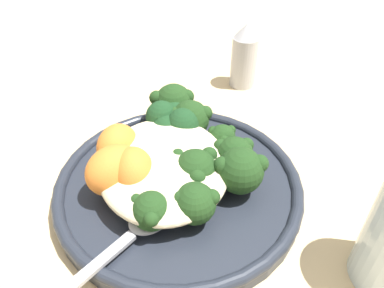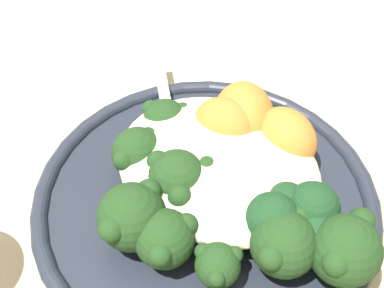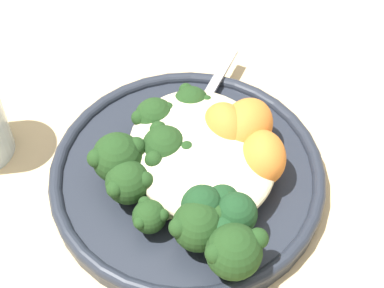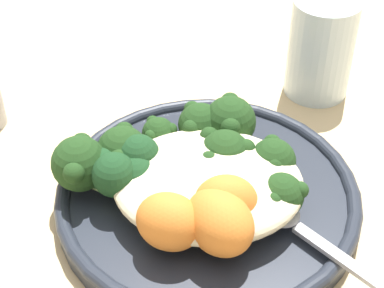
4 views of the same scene
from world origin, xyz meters
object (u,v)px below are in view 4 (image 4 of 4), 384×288
broccoli_stalk_6 (130,155)px  kale_tuft (127,167)px  broccoli_stalk_3 (225,134)px  broccoli_stalk_4 (200,136)px  plate (211,198)px  broccoli_stalk_0 (253,198)px  spoon (288,216)px  sweet_potato_chunk_1 (224,222)px  sweet_potato_chunk_0 (190,199)px  quinoa_mound (211,183)px  sweet_potato_chunk_2 (174,222)px  sweet_potato_chunk_3 (230,204)px  broccoli_stalk_5 (165,152)px  broccoli_stalk_1 (256,170)px  broccoli_stalk_7 (92,169)px  broccoli_stalk_2 (224,160)px  water_glass (324,48)px

broccoli_stalk_6 → kale_tuft: (0.00, 0.01, 0.00)m
broccoli_stalk_3 → broccoli_stalk_4: size_ratio=1.12×
plate → kale_tuft: bearing=-0.9°
broccoli_stalk_0 → spoon: broccoli_stalk_0 is taller
broccoli_stalk_0 → sweet_potato_chunk_1: 0.04m
sweet_potato_chunk_0 → quinoa_mound: bearing=-134.7°
sweet_potato_chunk_2 → sweet_potato_chunk_3: bearing=-156.0°
broccoli_stalk_3 → sweet_potato_chunk_0: broccoli_stalk_3 is taller
broccoli_stalk_3 → broccoli_stalk_5: broccoli_stalk_3 is taller
broccoli_stalk_1 → spoon: bearing=-83.4°
broccoli_stalk_4 → sweet_potato_chunk_2: size_ratio=2.24×
broccoli_stalk_1 → kale_tuft: (0.10, 0.00, 0.00)m
kale_tuft → spoon: 0.13m
sweet_potato_chunk_2 → sweet_potato_chunk_3: 0.04m
sweet_potato_chunk_0 → sweet_potato_chunk_3: 0.03m
broccoli_stalk_1 → broccoli_stalk_4: bearing=114.1°
broccoli_stalk_7 → broccoli_stalk_2: bearing=-152.8°
broccoli_stalk_7 → sweet_potato_chunk_2: bearing=159.5°
broccoli_stalk_6 → sweet_potato_chunk_0: broccoli_stalk_6 is taller
kale_tuft → spoon: kale_tuft is taller
plate → broccoli_stalk_7: (0.09, 0.00, 0.03)m
plate → sweet_potato_chunk_0: bearing=60.5°
sweet_potato_chunk_0 → water_glass: bearing=-121.9°
broccoli_stalk_6 → sweet_potato_chunk_1: (-0.07, 0.07, 0.00)m
broccoli_stalk_0 → broccoli_stalk_3: bearing=106.2°
sweet_potato_chunk_2 → broccoli_stalk_3: bearing=-109.6°
broccoli_stalk_0 → broccoli_stalk_2: bearing=120.4°
broccoli_stalk_6 → water_glass: water_glass is taller
sweet_potato_chunk_2 → spoon: (-0.08, -0.03, -0.02)m
plate → broccoli_stalk_3: size_ratio=1.99×
quinoa_mound → kale_tuft: bearing=-11.2°
broccoli_stalk_7 → sweet_potato_chunk_3: 0.11m
broccoli_stalk_0 → sweet_potato_chunk_0: bearing=-176.4°
broccoli_stalk_4 → spoon: (-0.07, 0.08, -0.01)m
broccoli_stalk_1 → broccoli_stalk_3: bearing=96.5°
broccoli_stalk_4 → sweet_potato_chunk_0: bearing=-169.5°
broccoli_stalk_1 → sweet_potato_chunk_2: 0.09m
broccoli_stalk_1 → sweet_potato_chunk_2: bearing=-159.4°
sweet_potato_chunk_0 → water_glass: 0.23m
broccoli_stalk_2 → spoon: size_ratio=0.73×
broccoli_stalk_1 → broccoli_stalk_5: size_ratio=1.20×
broccoli_stalk_2 → water_glass: 0.18m
quinoa_mound → broccoli_stalk_0: 0.03m
broccoli_stalk_1 → quinoa_mound: bearing=-179.0°
broccoli_stalk_1 → broccoli_stalk_2: size_ratio=1.53×
broccoli_stalk_0 → broccoli_stalk_4: broccoli_stalk_4 is taller
broccoli_stalk_2 → sweet_potato_chunk_3: bearing=-129.9°
broccoli_stalk_2 → broccoli_stalk_7: size_ratio=0.74×
broccoli_stalk_6 → water_glass: size_ratio=0.79×
quinoa_mound → kale_tuft: size_ratio=2.35×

